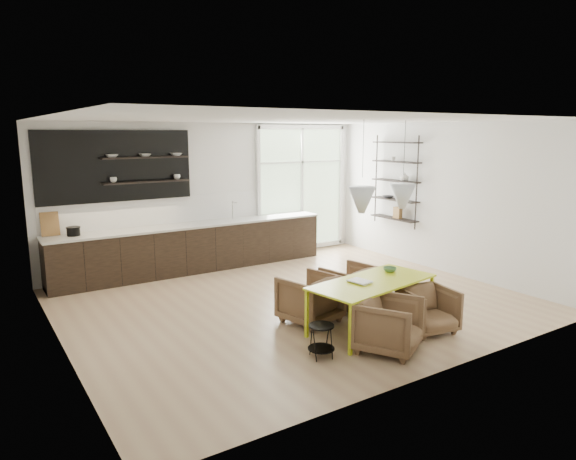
# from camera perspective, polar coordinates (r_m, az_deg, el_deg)

# --- Properties ---
(room) EXTENTS (7.02, 6.01, 2.91)m
(room) POSITION_cam_1_polar(r_m,az_deg,el_deg) (9.31, -0.03, 3.11)
(room) COLOR tan
(room) RESTS_ON ground
(kitchen_run) EXTENTS (5.54, 0.69, 2.75)m
(kitchen_run) POSITION_cam_1_polar(r_m,az_deg,el_deg) (10.28, -10.89, -1.24)
(kitchen_run) COLOR black
(kitchen_run) RESTS_ON ground
(right_shelving) EXTENTS (0.26, 1.22, 1.90)m
(right_shelving) POSITION_cam_1_polar(r_m,az_deg,el_deg) (11.09, 11.95, 5.11)
(right_shelving) COLOR black
(right_shelving) RESTS_ON ground
(dining_table) EXTENTS (2.00, 1.16, 0.69)m
(dining_table) POSITION_cam_1_polar(r_m,az_deg,el_deg) (7.22, 9.37, -5.96)
(dining_table) COLOR #CADA1A
(dining_table) RESTS_ON ground
(armchair_back_left) EXTENTS (0.90, 0.91, 0.70)m
(armchair_back_left) POSITION_cam_1_polar(r_m,az_deg,el_deg) (7.47, 2.46, -7.62)
(armchair_back_left) COLOR brown
(armchair_back_left) RESTS_ON ground
(armchair_back_right) EXTENTS (0.85, 0.87, 0.68)m
(armchair_back_right) POSITION_cam_1_polar(r_m,az_deg,el_deg) (8.07, 6.95, -6.32)
(armchair_back_right) COLOR brown
(armchair_back_right) RESTS_ON ground
(armchair_front_left) EXTENTS (1.01, 1.02, 0.68)m
(armchair_front_left) POSITION_cam_1_polar(r_m,az_deg,el_deg) (6.63, 11.13, -10.30)
(armchair_front_left) COLOR brown
(armchair_front_left) RESTS_ON ground
(armchair_front_right) EXTENTS (0.76, 0.78, 0.62)m
(armchair_front_right) POSITION_cam_1_polar(r_m,az_deg,el_deg) (7.39, 15.30, -8.55)
(armchair_front_right) COLOR brown
(armchair_front_right) RESTS_ON ground
(wire_stool) EXTENTS (0.33, 0.33, 0.42)m
(wire_stool) POSITION_cam_1_polar(r_m,az_deg,el_deg) (6.37, 3.72, -11.74)
(wire_stool) COLOR black
(wire_stool) RESTS_ON ground
(table_book) EXTENTS (0.27, 0.33, 0.03)m
(table_book) POSITION_cam_1_polar(r_m,az_deg,el_deg) (7.03, 7.41, -5.87)
(table_book) COLOR white
(table_book) RESTS_ON dining_table
(table_bowl) EXTENTS (0.26, 0.26, 0.06)m
(table_bowl) POSITION_cam_1_polar(r_m,az_deg,el_deg) (7.73, 11.24, -4.32)
(table_bowl) COLOR #518051
(table_bowl) RESTS_ON dining_table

